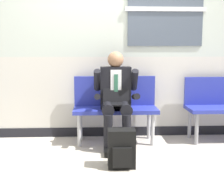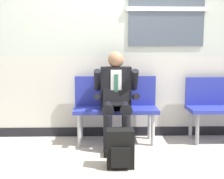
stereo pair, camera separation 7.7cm
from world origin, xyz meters
The scene contains 5 objects.
ground_plane centered at (0.00, 0.00, 0.00)m, with size 18.00×18.00×0.00m, color #B2A899.
station_wall centered at (0.01, 0.73, 1.44)m, with size 5.89×0.16×2.90m.
bench_with_person centered at (0.11, 0.45, 0.52)m, with size 1.12×0.42×0.88m.
person_seated centered at (0.11, 0.26, 0.65)m, with size 0.57×0.70×1.22m.
backpack centered at (0.13, -0.47, 0.20)m, with size 0.29×0.21×0.41m.
Camera 2 is at (-0.04, -3.49, 1.26)m, focal length 47.44 mm.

